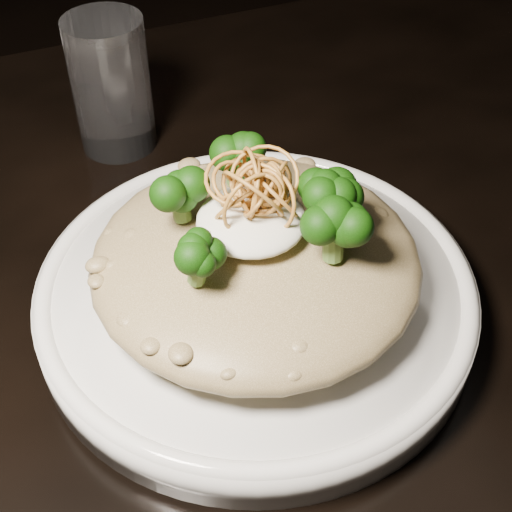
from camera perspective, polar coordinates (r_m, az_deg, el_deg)
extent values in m
cube|color=black|center=(0.57, -2.18, -1.72)|extent=(1.10, 0.80, 0.04)
cylinder|color=black|center=(1.22, 13.86, 2.43)|extent=(0.05, 0.05, 0.71)
cylinder|color=white|center=(0.51, 0.00, -3.21)|extent=(0.31, 0.31, 0.03)
ellipsoid|color=brown|center=(0.47, -0.02, -0.27)|extent=(0.22, 0.22, 0.05)
ellipsoid|color=white|center=(0.45, -0.37, 2.89)|extent=(0.07, 0.07, 0.02)
cylinder|color=silver|center=(0.66, -11.50, 13.23)|extent=(0.08, 0.08, 0.12)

